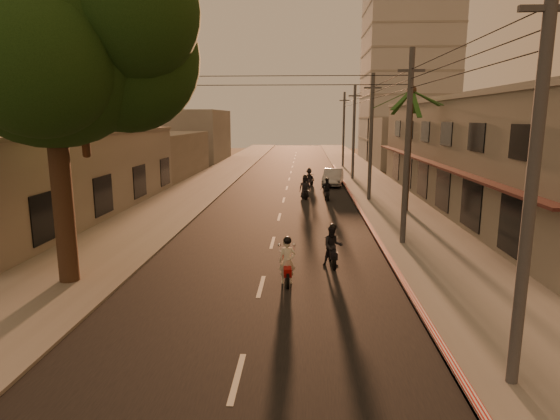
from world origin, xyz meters
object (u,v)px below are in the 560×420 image
at_px(palm_tree, 411,98).
at_px(scooter_mid_b, 327,190).
at_px(scooter_far_a, 305,188).
at_px(scooter_red, 287,263).
at_px(parked_car, 333,177).
at_px(broadleaf_tree, 62,40).
at_px(scooter_mid_a, 333,247).
at_px(scooter_far_b, 309,178).

relative_size(palm_tree, scooter_mid_b, 4.82).
relative_size(palm_tree, scooter_far_a, 4.45).
xyz_separation_m(scooter_red, parked_car, (3.13, 25.36, -0.03)).
xyz_separation_m(broadleaf_tree, scooter_red, (7.53, 0.30, -7.70)).
distance_m(broadleaf_tree, scooter_red, 10.78).
xyz_separation_m(palm_tree, scooter_mid_b, (-4.84, 4.20, -6.40)).
distance_m(broadleaf_tree, palm_tree, 20.18).
height_order(palm_tree, scooter_mid_a, palm_tree).
bearing_deg(scooter_mid_b, scooter_far_b, 94.54).
relative_size(scooter_far_b, parked_car, 0.35).
distance_m(scooter_mid_b, scooter_far_a, 1.69).
xyz_separation_m(scooter_far_b, parked_car, (2.13, 0.60, -0.01)).
bearing_deg(broadleaf_tree, scooter_far_a, 66.27).
height_order(broadleaf_tree, parked_car, broadleaf_tree).
bearing_deg(parked_car, scooter_far_a, -101.41).
distance_m(scooter_red, scooter_far_a, 18.28).
bearing_deg(palm_tree, scooter_mid_b, 139.07).
bearing_deg(scooter_far_b, parked_car, 38.69).
bearing_deg(scooter_mid_a, scooter_far_a, 89.66).
relative_size(broadleaf_tree, parked_car, 2.57).
xyz_separation_m(broadleaf_tree, palm_tree, (14.61, 13.86, -1.33)).
relative_size(scooter_mid_a, parked_car, 0.38).
distance_m(scooter_mid_a, scooter_far_b, 22.63).
height_order(scooter_mid_b, scooter_far_b, scooter_mid_b).
height_order(palm_tree, scooter_far_a, palm_tree).
xyz_separation_m(scooter_red, scooter_mid_b, (2.24, 17.76, -0.02)).
xyz_separation_m(scooter_mid_b, parked_car, (0.90, 7.60, -0.00)).
xyz_separation_m(scooter_mid_a, scooter_far_a, (-1.13, 16.12, 0.02)).
bearing_deg(scooter_mid_a, scooter_far_b, 87.57).
distance_m(scooter_red, scooter_mid_b, 17.90).
bearing_deg(scooter_red, scooter_far_a, 83.55).
relative_size(scooter_red, parked_car, 0.38).
distance_m(palm_tree, scooter_mid_b, 9.06).
relative_size(palm_tree, scooter_far_b, 5.01).
distance_m(scooter_far_a, parked_car, 7.52).
bearing_deg(broadleaf_tree, scooter_far_b, 71.20).
distance_m(scooter_mid_b, scooter_far_b, 7.11).
relative_size(scooter_red, scooter_mid_a, 1.00).
relative_size(broadleaf_tree, scooter_red, 6.74).
height_order(palm_tree, parked_car, palm_tree).
xyz_separation_m(scooter_mid_b, scooter_far_b, (-1.24, 7.00, 0.01)).
xyz_separation_m(scooter_far_a, scooter_far_b, (0.37, 6.49, -0.06)).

